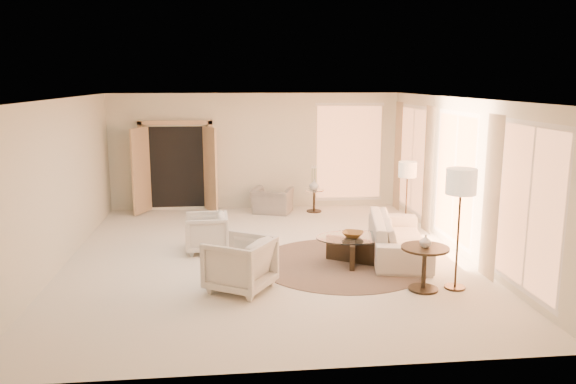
{
  "coord_description": "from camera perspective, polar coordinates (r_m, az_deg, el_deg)",
  "views": [
    {
      "loc": [
        -0.67,
        -9.57,
        3.11
      ],
      "look_at": [
        0.4,
        0.4,
        1.1
      ],
      "focal_mm": 35.0,
      "sensor_mm": 36.0,
      "label": 1
    }
  ],
  "objects": [
    {
      "name": "side_vase",
      "position": [
        13.36,
        2.68,
        0.76
      ],
      "size": [
        0.31,
        0.31,
        0.25
      ],
      "primitive_type": "imported",
      "rotation": [
        0.0,
        0.0,
        -0.37
      ],
      "color": "silver",
      "rests_on": "side_table"
    },
    {
      "name": "windows_right",
      "position": [
        10.66,
        16.71,
        1.35
      ],
      "size": [
        0.1,
        6.4,
        2.4
      ],
      "primitive_type": null,
      "color": "#FFA266",
      "rests_on": "room"
    },
    {
      "name": "sofa",
      "position": [
        10.3,
        11.14,
        -4.43
      ],
      "size": [
        1.38,
        2.53,
        0.7
      ],
      "primitive_type": "imported",
      "rotation": [
        0.0,
        0.0,
        1.38
      ],
      "color": "beige",
      "rests_on": "room"
    },
    {
      "name": "french_doors",
      "position": [
        13.6,
        -11.26,
        2.48
      ],
      "size": [
        1.95,
        0.66,
        2.16
      ],
      "color": "tan",
      "rests_on": "room"
    },
    {
      "name": "end_vase",
      "position": [
        8.58,
        13.79,
        -4.89
      ],
      "size": [
        0.21,
        0.21,
        0.19
      ],
      "primitive_type": "imported",
      "rotation": [
        0.0,
        0.0,
        -0.21
      ],
      "color": "silver",
      "rests_on": "end_table"
    },
    {
      "name": "bowl",
      "position": [
        9.7,
        6.61,
        -4.29
      ],
      "size": [
        0.48,
        0.48,
        0.09
      ],
      "primitive_type": "imported",
      "rotation": [
        0.0,
        0.0,
        -0.39
      ],
      "color": "brown",
      "rests_on": "coffee_table"
    },
    {
      "name": "curtains_right",
      "position": [
        11.47,
        14.75,
        1.88
      ],
      "size": [
        0.06,
        5.2,
        2.6
      ],
      "primitive_type": null,
      "color": "tan",
      "rests_on": "room"
    },
    {
      "name": "window_back_corner",
      "position": [
        13.96,
        6.22,
        4.02
      ],
      "size": [
        1.7,
        0.1,
        2.4
      ],
      "primitive_type": null,
      "color": "#FFA266",
      "rests_on": "room"
    },
    {
      "name": "area_rug",
      "position": [
        9.8,
        5.5,
        -7.2
      ],
      "size": [
        3.09,
        3.09,
        0.01
      ],
      "primitive_type": "cylinder",
      "rotation": [
        0.0,
        0.0,
        0.04
      ],
      "color": "#3D2C23",
      "rests_on": "room"
    },
    {
      "name": "accent_chair",
      "position": [
        13.29,
        -1.62,
        -0.47
      ],
      "size": [
        1.04,
        0.85,
        0.78
      ],
      "primitive_type": "imported",
      "rotation": [
        0.0,
        0.0,
        2.8
      ],
      "color": "gray",
      "rests_on": "room"
    },
    {
      "name": "room",
      "position": [
        9.75,
        -2.09,
        1.21
      ],
      "size": [
        7.04,
        8.04,
        2.83
      ],
      "color": "white",
      "rests_on": "ground"
    },
    {
      "name": "floor_lamp_far",
      "position": [
        8.6,
        17.16,
        0.47
      ],
      "size": [
        0.45,
        0.45,
        1.84
      ],
      "rotation": [
        0.0,
        0.0,
        0.44
      ],
      "color": "#31261B",
      "rests_on": "room"
    },
    {
      "name": "coffee_table",
      "position": [
        9.76,
        6.58,
        -5.52
      ],
      "size": [
        1.65,
        1.65,
        0.47
      ],
      "rotation": [
        0.0,
        0.0,
        0.39
      ],
      "color": "black",
      "rests_on": "room"
    },
    {
      "name": "floor_lamp_near",
      "position": [
        11.5,
        12.05,
        1.91
      ],
      "size": [
        0.36,
        0.36,
        1.5
      ],
      "rotation": [
        0.0,
        0.0,
        -0.17
      ],
      "color": "#31261B",
      "rests_on": "room"
    },
    {
      "name": "armchair_left",
      "position": [
        10.42,
        -8.27,
        -3.93
      ],
      "size": [
        0.73,
        0.77,
        0.77
      ],
      "primitive_type": "imported",
      "rotation": [
        0.0,
        0.0,
        -1.54
      ],
      "color": "beige",
      "rests_on": "room"
    },
    {
      "name": "side_table",
      "position": [
        13.42,
        2.67,
        -0.65
      ],
      "size": [
        0.46,
        0.46,
        0.54
      ],
      "rotation": [
        0.0,
        0.0,
        -0.43
      ],
      "color": "#31261B",
      "rests_on": "room"
    },
    {
      "name": "armchair_right",
      "position": [
        8.48,
        -4.91,
        -7.04
      ],
      "size": [
        1.14,
        1.16,
        0.89
      ],
      "primitive_type": "imported",
      "rotation": [
        0.0,
        0.0,
        -2.13
      ],
      "color": "beige",
      "rests_on": "room"
    },
    {
      "name": "end_table",
      "position": [
        8.67,
        13.7,
        -6.79
      ],
      "size": [
        0.71,
        0.71,
        0.67
      ],
      "rotation": [
        0.0,
        0.0,
        -0.43
      ],
      "color": "black",
      "rests_on": "room"
    }
  ]
}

